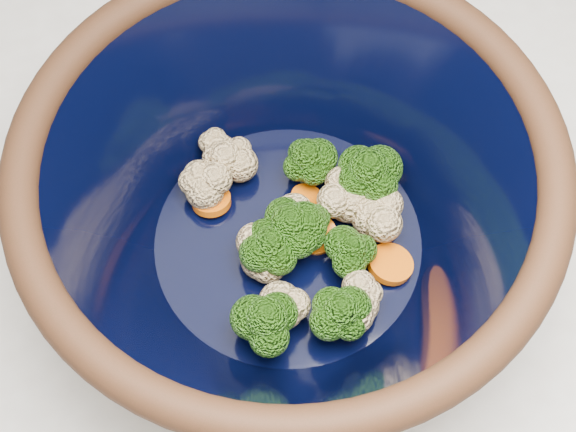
{
  "coord_description": "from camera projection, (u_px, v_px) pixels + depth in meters",
  "views": [
    {
      "loc": [
        -0.09,
        -0.2,
        1.45
      ],
      "look_at": [
        0.03,
        0.02,
        0.97
      ],
      "focal_mm": 50.0,
      "sensor_mm": 36.0,
      "label": 1
    }
  ],
  "objects": [
    {
      "name": "mixing_bowl",
      "position": [
        288.0,
        205.0,
        0.53
      ],
      "size": [
        0.39,
        0.39,
        0.15
      ],
      "rotation": [
        0.0,
        0.0,
        0.18
      ],
      "color": "black",
      "rests_on": "counter"
    },
    {
      "name": "vegetable_pile",
      "position": [
        306.0,
        232.0,
        0.55
      ],
      "size": [
        0.16,
        0.19,
        0.06
      ],
      "color": "#608442",
      "rests_on": "mixing_bowl"
    }
  ]
}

